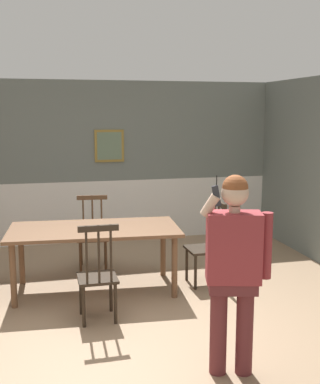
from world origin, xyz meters
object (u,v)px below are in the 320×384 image
Objects in this scene: dining_table at (94,234)px; chair_near_window at (93,234)px; person_figure at (234,262)px; chair_by_doorway at (98,276)px; chair_at_table_head at (207,246)px.

chair_near_window is at bearing 85.90° from dining_table.
person_figure is (0.90, -2.14, 0.26)m from dining_table.
chair_near_window is 0.60× the size of person_figure.
chair_at_table_head is at bearing 27.69° from chair_by_doorway.
dining_table is at bearing 85.53° from chair_by_doorway.
chair_near_window is 1.64m from chair_at_table_head.
chair_by_doorway reaches higher than chair_near_window.
chair_at_table_head is (1.39, -0.09, -0.21)m from dining_table.
chair_near_window is 0.95× the size of chair_by_doorway.
person_figure reaches higher than chair_by_doorway.
person_figure is at bearing 164.80° from chair_at_table_head.
chair_by_doorway is at bearing -38.23° from person_figure.
chair_at_table_head is at bearing -3.85° from dining_table.
chair_at_table_head is at bearing 149.80° from chair_near_window.
chair_at_table_head is 2.16m from person_figure.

